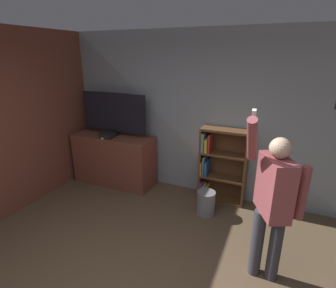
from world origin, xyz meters
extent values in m
cube|color=gray|center=(0.00, 2.76, 1.35)|extent=(6.86, 0.06, 2.70)
cube|color=brown|center=(-2.46, 1.37, 1.35)|extent=(0.06, 4.33, 2.70)
cube|color=brown|center=(-1.60, 2.40, 0.46)|extent=(1.49, 0.55, 0.92)
cylinder|color=black|center=(-1.60, 2.48, 0.94)|extent=(0.22, 0.22, 0.03)
cylinder|color=black|center=(-1.60, 2.48, 0.98)|extent=(0.06, 0.06, 0.05)
cube|color=black|center=(-1.60, 2.48, 1.33)|extent=(1.27, 0.04, 0.70)
cube|color=black|center=(-1.60, 2.46, 1.33)|extent=(1.24, 0.01, 0.66)
cube|color=black|center=(-1.61, 2.27, 0.96)|extent=(0.24, 0.19, 0.09)
cube|color=white|center=(-1.64, 2.21, 0.93)|extent=(0.06, 0.14, 0.02)
cube|color=brown|center=(0.03, 2.57, 0.61)|extent=(0.04, 0.28, 1.22)
cube|color=brown|center=(0.74, 2.57, 0.61)|extent=(0.04, 0.28, 1.22)
cube|color=brown|center=(0.39, 2.71, 0.61)|extent=(0.75, 0.01, 1.22)
cube|color=brown|center=(0.39, 2.57, 0.02)|extent=(0.68, 0.28, 0.04)
cube|color=brown|center=(0.39, 2.57, 0.41)|extent=(0.68, 0.28, 0.04)
cube|color=brown|center=(0.39, 2.57, 0.82)|extent=(0.68, 0.28, 0.04)
cube|color=brown|center=(0.39, 2.57, 1.21)|extent=(0.68, 0.28, 0.04)
cube|color=#7A3889|center=(0.07, 2.56, 0.15)|extent=(0.04, 0.25, 0.27)
cube|color=beige|center=(0.11, 2.53, 0.13)|extent=(0.03, 0.20, 0.23)
cube|color=gold|center=(0.16, 2.56, 0.12)|extent=(0.04, 0.25, 0.21)
cube|color=orange|center=(0.06, 2.56, 0.54)|extent=(0.02, 0.25, 0.22)
cube|color=#5B8E99|center=(0.09, 2.54, 0.58)|extent=(0.02, 0.22, 0.32)
cube|color=#2D569E|center=(0.13, 2.56, 0.55)|extent=(0.04, 0.26, 0.24)
cube|color=#5B8E99|center=(0.07, 2.54, 0.99)|extent=(0.04, 0.22, 0.31)
cube|color=gold|center=(0.12, 2.53, 0.94)|extent=(0.04, 0.20, 0.22)
cube|color=red|center=(0.17, 2.54, 0.98)|extent=(0.03, 0.22, 0.29)
cylinder|color=#383842|center=(1.08, 1.18, 0.40)|extent=(0.13, 0.13, 0.80)
cylinder|color=#383842|center=(1.26, 1.18, 0.40)|extent=(0.13, 0.13, 0.80)
cube|color=#99474C|center=(1.17, 1.18, 1.10)|extent=(0.39, 0.49, 0.60)
sphere|color=beige|center=(1.17, 1.18, 1.49)|extent=(0.20, 0.20, 0.20)
cylinder|color=#99474C|center=(1.42, 1.18, 1.08)|extent=(0.09, 0.09, 0.55)
cylinder|color=#99474C|center=(0.92, 1.07, 1.57)|extent=(0.09, 0.39, 0.50)
cube|color=white|center=(0.92, 1.02, 1.80)|extent=(0.04, 0.09, 0.14)
cylinder|color=gray|center=(0.27, 2.08, 0.18)|extent=(0.28, 0.28, 0.36)
camera|label=1|loc=(1.14, -1.32, 2.32)|focal=28.00mm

